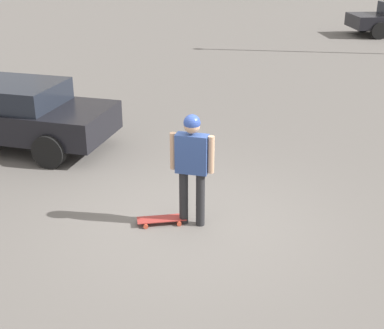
% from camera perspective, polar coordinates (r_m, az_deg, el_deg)
% --- Properties ---
extents(ground_plane, '(220.00, 220.00, 0.00)m').
position_cam_1_polar(ground_plane, '(8.35, 0.00, -6.30)').
color(ground_plane, slate).
extents(person, '(0.39, 0.61, 1.77)m').
position_cam_1_polar(person, '(7.87, 0.00, 0.61)').
color(person, '#262628').
rests_on(person, ground_plane).
extents(skateboard, '(0.31, 0.76, 0.08)m').
position_cam_1_polar(skateboard, '(8.33, -3.26, -5.86)').
color(skateboard, '#A5332D').
rests_on(skateboard, ground_plane).
extents(car_parked_near, '(3.46, 4.54, 1.37)m').
position_cam_1_polar(car_parked_near, '(11.77, -18.58, 5.24)').
color(car_parked_near, black).
rests_on(car_parked_near, ground_plane).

